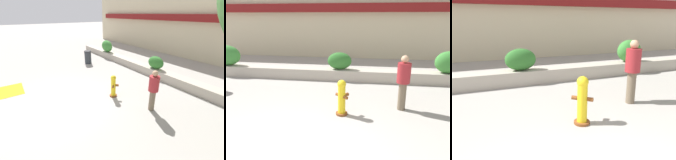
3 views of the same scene
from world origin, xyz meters
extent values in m
plane|color=#9E9991|center=(0.00, 0.00, 0.00)|extent=(120.00, 120.00, 0.00)
cube|color=maroon|center=(0.00, 11.32, 3.36)|extent=(27.00, 0.36, 0.56)
cube|color=#ADA393|center=(0.00, 6.00, 0.25)|extent=(18.00, 0.70, 0.50)
ellipsoid|color=#387F33|center=(-5.32, 6.00, 0.99)|extent=(1.38, 0.66, 0.99)
ellipsoid|color=#2D6B28|center=(0.26, 6.00, 0.89)|extent=(1.09, 0.58, 0.77)
ellipsoid|color=#387F33|center=(4.92, 6.00, 0.97)|extent=(1.11, 0.70, 0.94)
cylinder|color=brown|center=(0.87, 2.33, 0.03)|extent=(0.50, 0.50, 0.06)
cylinder|color=gold|center=(0.87, 2.33, 0.48)|extent=(0.31, 0.31, 0.85)
sphere|color=gold|center=(0.87, 2.33, 0.95)|extent=(0.25, 0.25, 0.25)
cylinder|color=brown|center=(0.99, 2.47, 0.59)|extent=(0.18, 0.18, 0.11)
cylinder|color=brown|center=(1.00, 2.22, 0.59)|extent=(0.15, 0.15, 0.09)
cylinder|color=brown|center=(0.74, 2.44, 0.59)|extent=(0.15, 0.15, 0.09)
cylinder|color=brown|center=(2.68, 2.99, 0.44)|extent=(0.28, 0.28, 0.88)
cylinder|color=maroon|center=(2.68, 2.99, 1.19)|extent=(0.47, 0.47, 0.62)
sphere|color=tan|center=(2.68, 2.99, 1.61)|extent=(0.23, 0.23, 0.23)
camera|label=1|loc=(6.05, -1.35, 3.69)|focal=24.00mm
camera|label=2|loc=(1.68, -3.63, 2.86)|focal=35.00mm
camera|label=3|loc=(-1.14, -1.62, 2.19)|focal=35.00mm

